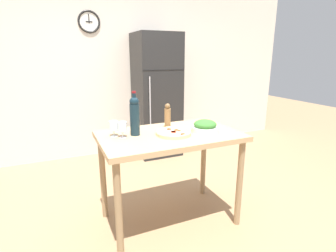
{
  "coord_description": "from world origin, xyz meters",
  "views": [
    {
      "loc": [
        -0.92,
        -2.04,
        1.56
      ],
      "look_at": [
        0.0,
        0.04,
        0.94
      ],
      "focal_mm": 28.0,
      "sensor_mm": 36.0,
      "label": 1
    }
  ],
  "objects_px": {
    "refrigerator": "(157,96)",
    "pepper_mill": "(168,116)",
    "wine_bottle": "(135,115)",
    "salad_bowl": "(205,126)",
    "wine_glass_far": "(114,126)",
    "homemade_pizza": "(174,133)",
    "wine_glass_near": "(122,127)"
  },
  "relations": [
    {
      "from": "salad_bowl",
      "to": "homemade_pizza",
      "type": "height_order",
      "value": "salad_bowl"
    },
    {
      "from": "refrigerator",
      "to": "pepper_mill",
      "type": "xyz_separation_m",
      "value": [
        -0.51,
        -1.59,
        0.05
      ]
    },
    {
      "from": "wine_glass_far",
      "to": "pepper_mill",
      "type": "height_order",
      "value": "pepper_mill"
    },
    {
      "from": "pepper_mill",
      "to": "wine_glass_far",
      "type": "bearing_deg",
      "value": -173.24
    },
    {
      "from": "wine_bottle",
      "to": "wine_glass_near",
      "type": "relative_size",
      "value": 2.82
    },
    {
      "from": "wine_glass_near",
      "to": "salad_bowl",
      "type": "distance_m",
      "value": 0.74
    },
    {
      "from": "wine_glass_far",
      "to": "homemade_pizza",
      "type": "height_order",
      "value": "wine_glass_far"
    },
    {
      "from": "wine_glass_far",
      "to": "pepper_mill",
      "type": "distance_m",
      "value": 0.53
    },
    {
      "from": "pepper_mill",
      "to": "homemade_pizza",
      "type": "distance_m",
      "value": 0.24
    },
    {
      "from": "refrigerator",
      "to": "pepper_mill",
      "type": "height_order",
      "value": "refrigerator"
    },
    {
      "from": "homemade_pizza",
      "to": "refrigerator",
      "type": "bearing_deg",
      "value": 73.04
    },
    {
      "from": "refrigerator",
      "to": "pepper_mill",
      "type": "bearing_deg",
      "value": -107.88
    },
    {
      "from": "wine_glass_far",
      "to": "salad_bowl",
      "type": "relative_size",
      "value": 0.56
    },
    {
      "from": "refrigerator",
      "to": "homemade_pizza",
      "type": "bearing_deg",
      "value": -106.96
    },
    {
      "from": "wine_bottle",
      "to": "wine_glass_near",
      "type": "height_order",
      "value": "wine_bottle"
    },
    {
      "from": "wine_glass_far",
      "to": "pepper_mill",
      "type": "relative_size",
      "value": 0.57
    },
    {
      "from": "salad_bowl",
      "to": "wine_glass_far",
      "type": "bearing_deg",
      "value": 166.2
    },
    {
      "from": "wine_glass_near",
      "to": "salad_bowl",
      "type": "height_order",
      "value": "wine_glass_near"
    },
    {
      "from": "refrigerator",
      "to": "wine_glass_far",
      "type": "bearing_deg",
      "value": -122.27
    },
    {
      "from": "pepper_mill",
      "to": "salad_bowl",
      "type": "relative_size",
      "value": 0.98
    },
    {
      "from": "wine_glass_far",
      "to": "homemade_pizza",
      "type": "distance_m",
      "value": 0.52
    },
    {
      "from": "wine_glass_near",
      "to": "homemade_pizza",
      "type": "bearing_deg",
      "value": -11.96
    },
    {
      "from": "wine_bottle",
      "to": "salad_bowl",
      "type": "distance_m",
      "value": 0.64
    },
    {
      "from": "refrigerator",
      "to": "homemade_pizza",
      "type": "relative_size",
      "value": 6.0
    },
    {
      "from": "wine_bottle",
      "to": "salad_bowl",
      "type": "bearing_deg",
      "value": -14.92
    },
    {
      "from": "wine_bottle",
      "to": "wine_glass_far",
      "type": "height_order",
      "value": "wine_bottle"
    },
    {
      "from": "pepper_mill",
      "to": "homemade_pizza",
      "type": "xyz_separation_m",
      "value": [
        -0.04,
        -0.22,
        -0.1
      ]
    },
    {
      "from": "wine_bottle",
      "to": "homemade_pizza",
      "type": "relative_size",
      "value": 1.23
    },
    {
      "from": "wine_bottle",
      "to": "salad_bowl",
      "type": "height_order",
      "value": "wine_bottle"
    },
    {
      "from": "homemade_pizza",
      "to": "wine_bottle",
      "type": "bearing_deg",
      "value": 158.62
    },
    {
      "from": "wine_bottle",
      "to": "wine_glass_far",
      "type": "distance_m",
      "value": 0.2
    },
    {
      "from": "wine_glass_far",
      "to": "pepper_mill",
      "type": "xyz_separation_m",
      "value": [
        0.53,
        0.06,
        0.02
      ]
    }
  ]
}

